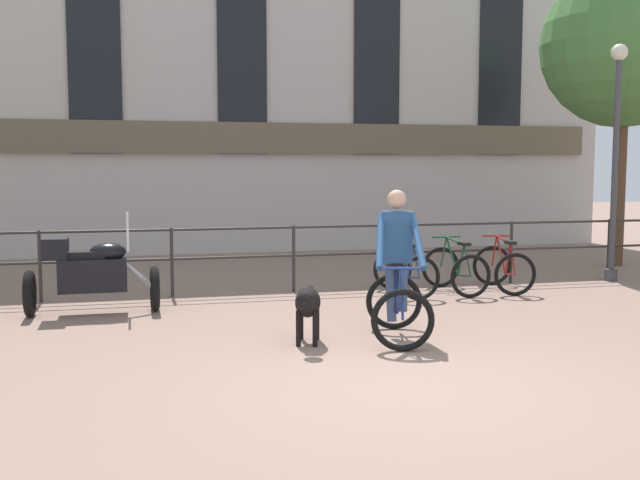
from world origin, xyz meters
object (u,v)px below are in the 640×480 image
at_px(parked_motorcycle, 92,272).
at_px(parked_bicycle_mid_left, 455,270).
at_px(dog, 307,304).
at_px(parked_bicycle_mid_right, 503,268).
at_px(parked_bicycle_near_lamp, 406,272).
at_px(street_lamp, 616,149).
at_px(cyclist_with_bike, 397,272).

bearing_deg(parked_motorcycle, parked_bicycle_mid_left, -85.98).
height_order(dog, parked_bicycle_mid_right, parked_bicycle_mid_right).
height_order(dog, parked_bicycle_mid_left, parked_bicycle_mid_left).
relative_size(parked_bicycle_near_lamp, street_lamp, 0.28).
bearing_deg(street_lamp, parked_bicycle_mid_right, -168.39).
relative_size(cyclist_with_bike, parked_motorcycle, 0.98).
height_order(cyclist_with_bike, parked_motorcycle, cyclist_with_bike).
height_order(parked_bicycle_mid_right, street_lamp, street_lamp).
xyz_separation_m(parked_motorcycle, parked_bicycle_near_lamp, (4.59, 0.41, -0.20)).
xyz_separation_m(dog, parked_bicycle_mid_left, (3.01, 2.77, -0.10)).
xyz_separation_m(cyclist_with_bike, parked_motorcycle, (-3.49, 2.26, -0.20)).
relative_size(parked_bicycle_mid_right, street_lamp, 0.30).
xyz_separation_m(parked_bicycle_mid_left, street_lamp, (3.12, 0.47, 1.90)).
height_order(parked_bicycle_mid_left, parked_bicycle_mid_right, same).
bearing_deg(dog, parked_bicycle_mid_left, 60.14).
distance_m(parked_motorcycle, street_lamp, 8.75).
distance_m(parked_bicycle_mid_left, street_lamp, 3.68).
bearing_deg(street_lamp, cyclist_with_bike, -148.05).
relative_size(parked_motorcycle, parked_bicycle_mid_right, 1.45).
bearing_deg(parked_bicycle_near_lamp, parked_bicycle_mid_left, 177.71).
distance_m(parked_bicycle_mid_right, street_lamp, 3.02).
relative_size(parked_bicycle_mid_left, parked_bicycle_mid_right, 0.95).
bearing_deg(parked_bicycle_mid_right, dog, 43.71).
height_order(dog, street_lamp, street_lamp).
bearing_deg(parked_bicycle_mid_right, street_lamp, -160.53).
bearing_deg(parked_bicycle_near_lamp, parked_motorcycle, 2.87).
distance_m(parked_bicycle_near_lamp, parked_bicycle_mid_right, 1.65).
distance_m(dog, street_lamp, 7.17).
relative_size(cyclist_with_bike, parked_bicycle_near_lamp, 1.50).
bearing_deg(street_lamp, parked_motorcycle, -174.07).
distance_m(cyclist_with_bike, parked_motorcycle, 4.16).
bearing_deg(dog, cyclist_with_bike, 22.60).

